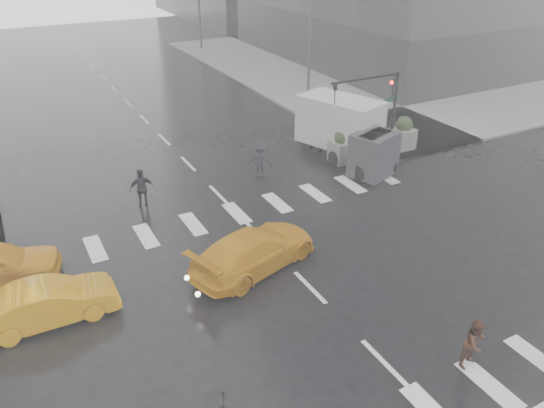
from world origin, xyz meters
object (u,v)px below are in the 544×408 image
traffic_signal_pole (380,99)px  taxi_mid (49,303)px  pedestrian_brown (475,343)px  box_truck (348,130)px

traffic_signal_pole → taxi_mid: (-17.07, -5.61, -2.54)m
pedestrian_brown → taxi_mid: pedestrian_brown is taller
traffic_signal_pole → taxi_mid: size_ratio=1.09×
traffic_signal_pole → pedestrian_brown: (-6.89, -13.23, -2.44)m
pedestrian_brown → box_truck: 14.72m
taxi_mid → box_truck: (15.56, 6.05, 1.00)m
taxi_mid → box_truck: size_ratio=0.70×
traffic_signal_pole → box_truck: 2.20m
pedestrian_brown → box_truck: bearing=62.1°
taxi_mid → box_truck: 16.73m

